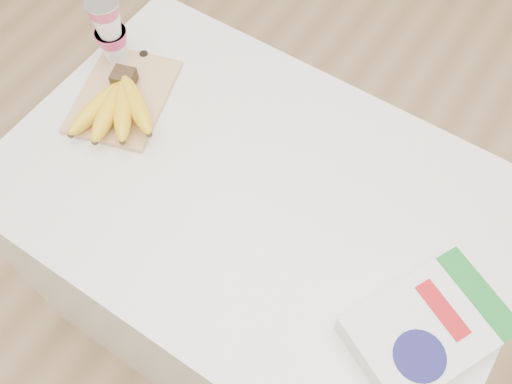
{
  "coord_description": "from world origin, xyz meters",
  "views": [
    {
      "loc": [
        0.31,
        -0.48,
        1.79
      ],
      "look_at": [
        0.01,
        -0.02,
        0.83
      ],
      "focal_mm": 40.0,
      "sensor_mm": 36.0,
      "label": 1
    }
  ],
  "objects_px": {
    "cutting_board": "(124,96)",
    "bananas": "(117,106)",
    "yogurt_stack": "(109,30)",
    "cereal_box": "(427,328)",
    "table": "(257,268)"
  },
  "relations": [
    {
      "from": "table",
      "to": "bananas",
      "type": "distance_m",
      "value": 0.56
    },
    {
      "from": "bananas",
      "to": "yogurt_stack",
      "type": "height_order",
      "value": "yogurt_stack"
    },
    {
      "from": "table",
      "to": "cutting_board",
      "type": "distance_m",
      "value": 0.55
    },
    {
      "from": "yogurt_stack",
      "to": "cereal_box",
      "type": "height_order",
      "value": "yogurt_stack"
    },
    {
      "from": "cutting_board",
      "to": "bananas",
      "type": "bearing_deg",
      "value": -75.3
    },
    {
      "from": "yogurt_stack",
      "to": "cereal_box",
      "type": "relative_size",
      "value": 0.55
    },
    {
      "from": "bananas",
      "to": "cutting_board",
      "type": "bearing_deg",
      "value": 122.5
    },
    {
      "from": "cutting_board",
      "to": "cereal_box",
      "type": "height_order",
      "value": "cereal_box"
    },
    {
      "from": "cereal_box",
      "to": "cutting_board",
      "type": "bearing_deg",
      "value": -162.57
    },
    {
      "from": "table",
      "to": "cereal_box",
      "type": "relative_size",
      "value": 3.39
    },
    {
      "from": "cutting_board",
      "to": "cereal_box",
      "type": "xyz_separation_m",
      "value": [
        0.78,
        -0.12,
        0.02
      ]
    },
    {
      "from": "bananas",
      "to": "yogurt_stack",
      "type": "distance_m",
      "value": 0.17
    },
    {
      "from": "cutting_board",
      "to": "bananas",
      "type": "xyz_separation_m",
      "value": [
        0.03,
        -0.05,
        0.04
      ]
    },
    {
      "from": "table",
      "to": "cereal_box",
      "type": "xyz_separation_m",
      "value": [
        0.4,
        -0.08,
        0.42
      ]
    },
    {
      "from": "table",
      "to": "bananas",
      "type": "bearing_deg",
      "value": -178.87
    }
  ]
}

